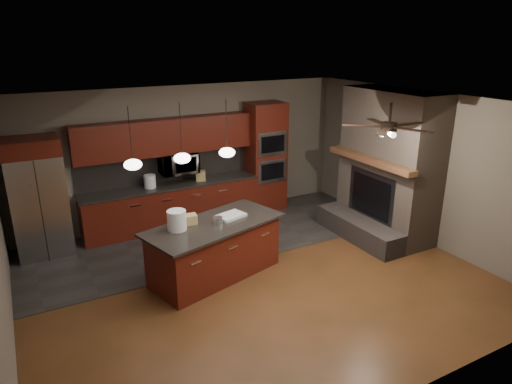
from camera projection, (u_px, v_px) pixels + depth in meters
ground at (256, 278)px, 7.38m from camera, size 7.00×7.00×0.00m
ceiling at (256, 104)px, 6.47m from camera, size 7.00×6.00×0.02m
back_wall at (187, 154)px, 9.41m from camera, size 7.00×0.02×2.80m
right_wall at (421, 167)px, 8.51m from camera, size 0.02×6.00×2.80m
slate_tile_patch at (212, 237)px, 8.87m from camera, size 7.00×2.40×0.01m
fireplace_column at (386, 170)px, 8.66m from camera, size 1.30×2.10×2.80m
back_cabinetry at (170, 184)px, 9.15m from camera, size 3.59×0.64×2.20m
oven_tower at (265, 157)px, 10.00m from camera, size 0.80×0.63×2.38m
microwave at (178, 163)px, 9.11m from camera, size 0.73×0.41×0.50m
refrigerator at (38, 198)px, 7.91m from camera, size 0.91×0.75×2.11m
kitchen_island at (215, 249)px, 7.33m from camera, size 2.42×1.57×0.92m
white_bucket at (177, 220)px, 6.90m from camera, size 0.31×0.31×0.31m
paint_can at (218, 220)px, 7.16m from camera, size 0.18×0.18×0.11m
paint_tray at (231, 216)px, 7.43m from camera, size 0.51×0.42×0.04m
cardboard_box at (189, 219)px, 7.14m from camera, size 0.26×0.20×0.15m
counter_bucket at (150, 181)px, 8.88m from camera, size 0.26×0.26×0.26m
counter_box at (201, 176)px, 9.32m from camera, size 0.22×0.20×0.21m
pendant_left at (133, 164)px, 6.57m from camera, size 0.26×0.26×0.92m
pendant_center at (182, 158)px, 6.91m from camera, size 0.26×0.26×0.92m
pendant_right at (227, 152)px, 7.25m from camera, size 0.26×0.26×0.92m
ceiling_fan at (389, 126)px, 6.73m from camera, size 1.27×1.33×0.41m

